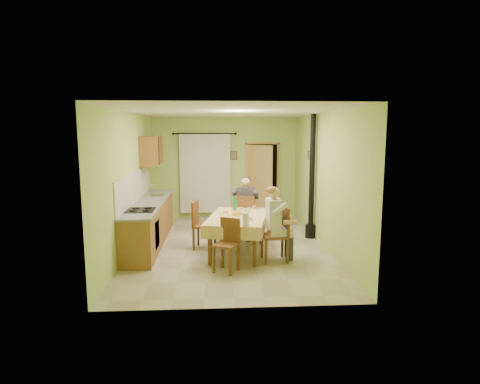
{
  "coord_description": "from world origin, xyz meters",
  "views": [
    {
      "loc": [
        -0.26,
        -8.23,
        2.42
      ],
      "look_at": [
        0.25,
        0.1,
        1.15
      ],
      "focal_mm": 30.0,
      "sensor_mm": 36.0,
      "label": 1
    }
  ],
  "objects": [
    {
      "name": "picture_right",
      "position": [
        1.97,
        1.2,
        1.85
      ],
      "size": [
        0.03,
        0.31,
        0.21
      ],
      "primitive_type": "cube",
      "color": "brown",
      "rests_on": "room_shell"
    },
    {
      "name": "tableware",
      "position": [
        0.17,
        -0.58,
        0.81
      ],
      "size": [
        0.68,
        1.65,
        0.33
      ],
      "color": "white",
      "rests_on": "dining_table"
    },
    {
      "name": "kitchen_run",
      "position": [
        -1.71,
        0.4,
        0.48
      ],
      "size": [
        0.64,
        3.64,
        1.56
      ],
      "color": "brown",
      "rests_on": "ground"
    },
    {
      "name": "chair_near",
      "position": [
        -0.09,
        -1.53,
        0.29
      ],
      "size": [
        0.51,
        0.51,
        0.93
      ],
      "rotation": [
        0.0,
        0.0,
        2.65
      ],
      "color": "brown",
      "rests_on": "ground"
    },
    {
      "name": "floor",
      "position": [
        0.0,
        0.0,
        0.0
      ],
      "size": [
        4.0,
        6.0,
        0.01
      ],
      "primitive_type": "cube",
      "color": "tan",
      "rests_on": "ground"
    },
    {
      "name": "doorway",
      "position": [
        1.0,
        2.84,
        1.05
      ],
      "size": [
        0.96,
        0.58,
        2.15
      ],
      "color": "black",
      "rests_on": "ground"
    },
    {
      "name": "room_shell",
      "position": [
        0.0,
        0.0,
        1.82
      ],
      "size": [
        4.04,
        6.04,
        2.82
      ],
      "color": "#B6D46C",
      "rests_on": "ground"
    },
    {
      "name": "chair_far",
      "position": [
        0.4,
        0.53,
        0.29
      ],
      "size": [
        0.55,
        0.55,
        1.02
      ],
      "rotation": [
        0.0,
        0.0,
        -0.23
      ],
      "color": "brown",
      "rests_on": "ground"
    },
    {
      "name": "man_far",
      "position": [
        0.4,
        0.55,
        0.88
      ],
      "size": [
        0.63,
        0.54,
        1.39
      ],
      "rotation": [
        0.0,
        0.0,
        -0.23
      ],
      "color": "#38333D",
      "rests_on": "chair_far"
    },
    {
      "name": "stove_flue",
      "position": [
        1.9,
        0.6,
        1.02
      ],
      "size": [
        0.24,
        0.24,
        2.8
      ],
      "color": "black",
      "rests_on": "ground"
    },
    {
      "name": "man_right",
      "position": [
        0.83,
        -1.0,
        0.88
      ],
      "size": [
        0.48,
        0.6,
        1.39
      ],
      "rotation": [
        0.0,
        0.0,
        1.64
      ],
      "color": "beige",
      "rests_on": "chair_right"
    },
    {
      "name": "chair_left",
      "position": [
        -0.52,
        -0.1,
        0.29
      ],
      "size": [
        0.51,
        0.51,
        0.99
      ],
      "rotation": [
        0.0,
        0.0,
        -1.79
      ],
      "color": "brown",
      "rests_on": "ground"
    },
    {
      "name": "curtain",
      "position": [
        -0.55,
        2.9,
        1.26
      ],
      "size": [
        1.7,
        0.07,
        2.22
      ],
      "color": "black",
      "rests_on": "ground"
    },
    {
      "name": "upper_cabinets",
      "position": [
        -1.82,
        1.7,
        1.95
      ],
      "size": [
        0.35,
        1.4,
        0.7
      ],
      "primitive_type": "cube",
      "color": "brown",
      "rests_on": "room_shell"
    },
    {
      "name": "dining_table",
      "position": [
        0.17,
        -0.48,
        0.38
      ],
      "size": [
        1.41,
        1.99,
        0.76
      ],
      "rotation": [
        0.0,
        0.0,
        -0.19
      ],
      "color": "#DBB678",
      "rests_on": "ground"
    },
    {
      "name": "chair_right",
      "position": [
        0.85,
        -1.0,
        0.29
      ],
      "size": [
        0.49,
        0.49,
        1.03
      ],
      "rotation": [
        0.0,
        0.0,
        1.64
      ],
      "color": "brown",
      "rests_on": "ground"
    },
    {
      "name": "picture_back",
      "position": [
        0.25,
        2.97,
        1.75
      ],
      "size": [
        0.19,
        0.03,
        0.23
      ],
      "primitive_type": "cube",
      "color": "black",
      "rests_on": "room_shell"
    }
  ]
}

